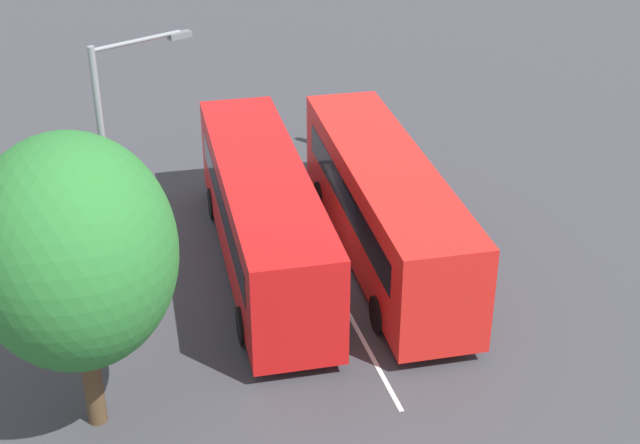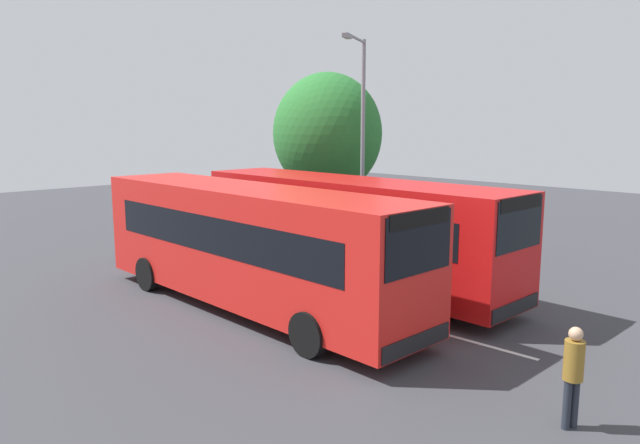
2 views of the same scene
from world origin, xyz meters
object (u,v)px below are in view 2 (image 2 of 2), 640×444
Objects in this scene: depot_tree at (327,134)px; bus_center_left at (349,228)px; pedestrian at (573,369)px; street_lamp at (361,132)px; bus_far_left at (250,243)px.

bus_center_left is at bearing -39.46° from depot_tree.
depot_tree reaches higher than bus_center_left.
bus_center_left is 6.44× the size of pedestrian.
bus_center_left is 1.39× the size of street_lamp.
bus_far_left is 6.44× the size of pedestrian.
bus_far_left is at bearing -6.65° from street_lamp.
depot_tree is at bearing -8.14° from pedestrian.
depot_tree is (-2.83, 0.97, -0.12)m from street_lamp.
pedestrian is 0.24× the size of depot_tree.
street_lamp reaches higher than pedestrian.
bus_far_left is at bearing -93.95° from bus_center_left.
bus_far_left is 1.58× the size of depot_tree.
bus_far_left is 1.00× the size of bus_center_left.
depot_tree is at bearing 123.97° from bus_far_left.
depot_tree is at bearing 140.78° from bus_center_left.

